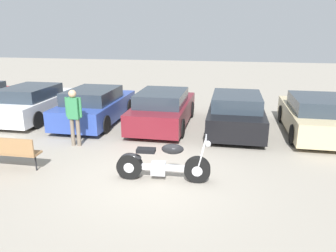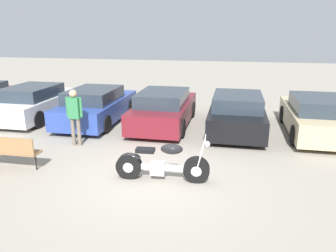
% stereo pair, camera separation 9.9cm
% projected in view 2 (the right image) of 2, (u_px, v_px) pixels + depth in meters
% --- Properties ---
extents(ground_plane, '(60.00, 60.00, 0.00)m').
position_uv_depth(ground_plane, '(151.00, 178.00, 7.89)').
color(ground_plane, gray).
extents(motorcycle, '(2.23, 0.62, 1.09)m').
position_uv_depth(motorcycle, '(161.00, 164.00, 7.71)').
color(motorcycle, black).
rests_on(motorcycle, ground_plane).
extents(parked_car_white, '(1.91, 4.28, 1.32)m').
position_uv_depth(parked_car_white, '(36.00, 103.00, 13.07)').
color(parked_car_white, white).
rests_on(parked_car_white, ground_plane).
extents(parked_car_blue, '(1.91, 4.28, 1.32)m').
position_uv_depth(parked_car_blue, '(97.00, 106.00, 12.50)').
color(parked_car_blue, '#2D479E').
rests_on(parked_car_blue, ground_plane).
extents(parked_car_maroon, '(1.91, 4.28, 1.32)m').
position_uv_depth(parked_car_maroon, '(164.00, 109.00, 12.02)').
color(parked_car_maroon, maroon).
rests_on(parked_car_maroon, ground_plane).
extents(parked_car_black, '(1.91, 4.28, 1.32)m').
position_uv_depth(parked_car_black, '(237.00, 113.00, 11.49)').
color(parked_car_black, black).
rests_on(parked_car_black, ground_plane).
extents(parked_car_champagne, '(1.91, 4.28, 1.32)m').
position_uv_depth(parked_car_champagne, '(316.00, 116.00, 11.00)').
color(parked_car_champagne, '#C6B284').
rests_on(parked_car_champagne, ground_plane).
extents(park_bench, '(1.56, 0.41, 0.89)m').
position_uv_depth(park_bench, '(8.00, 149.00, 8.26)').
color(park_bench, '#997047').
rests_on(park_bench, ground_plane).
extents(person_standing, '(0.52, 0.23, 1.74)m').
position_uv_depth(person_standing, '(74.00, 113.00, 9.84)').
color(person_standing, '#726656').
rests_on(person_standing, ground_plane).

